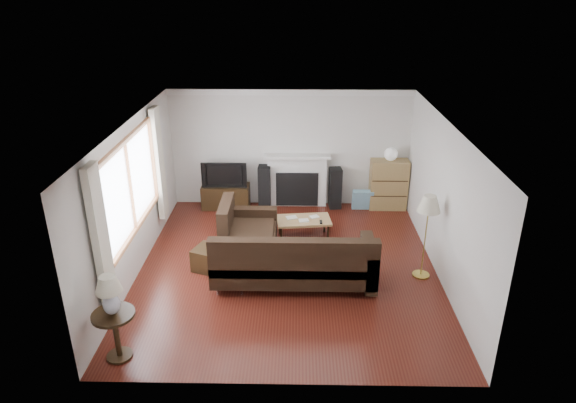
{
  "coord_description": "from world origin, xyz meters",
  "views": [
    {
      "loc": [
        0.15,
        -7.58,
        4.54
      ],
      "look_at": [
        0.0,
        0.3,
        1.1
      ],
      "focal_mm": 32.0,
      "sensor_mm": 36.0,
      "label": 1
    }
  ],
  "objects_px": {
    "bookshelf": "(388,185)",
    "tv_stand": "(226,196)",
    "side_table": "(117,335)",
    "coffee_table": "(303,228)",
    "sectional_sofa": "(294,257)",
    "floor_lamp": "(425,237)"
  },
  "relations": [
    {
      "from": "sectional_sofa",
      "to": "floor_lamp",
      "type": "bearing_deg",
      "value": 6.25
    },
    {
      "from": "coffee_table",
      "to": "side_table",
      "type": "distance_m",
      "value": 4.18
    },
    {
      "from": "floor_lamp",
      "to": "tv_stand",
      "type": "bearing_deg",
      "value": 142.99
    },
    {
      "from": "bookshelf",
      "to": "floor_lamp",
      "type": "height_order",
      "value": "floor_lamp"
    },
    {
      "from": "side_table",
      "to": "coffee_table",
      "type": "bearing_deg",
      "value": 54.45
    },
    {
      "from": "tv_stand",
      "to": "coffee_table",
      "type": "bearing_deg",
      "value": -40.07
    },
    {
      "from": "tv_stand",
      "to": "coffee_table",
      "type": "xyz_separation_m",
      "value": [
        1.65,
        -1.39,
        -0.06
      ]
    },
    {
      "from": "bookshelf",
      "to": "sectional_sofa",
      "type": "distance_m",
      "value": 3.57
    },
    {
      "from": "coffee_table",
      "to": "side_table",
      "type": "xyz_separation_m",
      "value": [
        -2.43,
        -3.4,
        0.14
      ]
    },
    {
      "from": "sectional_sofa",
      "to": "coffee_table",
      "type": "relative_size",
      "value": 2.8
    },
    {
      "from": "bookshelf",
      "to": "sectional_sofa",
      "type": "height_order",
      "value": "bookshelf"
    },
    {
      "from": "bookshelf",
      "to": "side_table",
      "type": "height_order",
      "value": "bookshelf"
    },
    {
      "from": "tv_stand",
      "to": "sectional_sofa",
      "type": "bearing_deg",
      "value": -63.29
    },
    {
      "from": "tv_stand",
      "to": "coffee_table",
      "type": "distance_m",
      "value": 2.16
    },
    {
      "from": "bookshelf",
      "to": "tv_stand",
      "type": "bearing_deg",
      "value": -179.4
    },
    {
      "from": "coffee_table",
      "to": "side_table",
      "type": "height_order",
      "value": "side_table"
    },
    {
      "from": "side_table",
      "to": "bookshelf",
      "type": "bearing_deg",
      "value": 48.74
    },
    {
      "from": "tv_stand",
      "to": "side_table",
      "type": "bearing_deg",
      "value": -99.23
    },
    {
      "from": "floor_lamp",
      "to": "side_table",
      "type": "xyz_separation_m",
      "value": [
        -4.37,
        -2.08,
        -0.38
      ]
    },
    {
      "from": "sectional_sofa",
      "to": "coffee_table",
      "type": "xyz_separation_m",
      "value": [
        0.17,
        1.55,
        -0.26
      ]
    },
    {
      "from": "floor_lamp",
      "to": "side_table",
      "type": "distance_m",
      "value": 4.85
    },
    {
      "from": "bookshelf",
      "to": "coffee_table",
      "type": "xyz_separation_m",
      "value": [
        -1.8,
        -1.42,
        -0.34
      ]
    }
  ]
}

